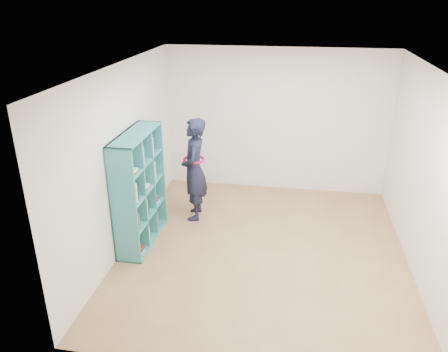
# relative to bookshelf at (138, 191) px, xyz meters

# --- Properties ---
(floor) EXTENTS (4.50, 4.50, 0.00)m
(floor) POSITION_rel_bookshelf_xyz_m (1.83, 0.00, -0.81)
(floor) COLOR olive
(floor) RESTS_ON ground
(ceiling) EXTENTS (4.50, 4.50, 0.00)m
(ceiling) POSITION_rel_bookshelf_xyz_m (1.83, 0.00, 1.79)
(ceiling) COLOR white
(ceiling) RESTS_ON wall_back
(wall_left) EXTENTS (0.02, 4.50, 2.60)m
(wall_left) POSITION_rel_bookshelf_xyz_m (-0.17, 0.00, 0.49)
(wall_left) COLOR silver
(wall_left) RESTS_ON floor
(wall_right) EXTENTS (0.02, 4.50, 2.60)m
(wall_right) POSITION_rel_bookshelf_xyz_m (3.83, 0.00, 0.49)
(wall_right) COLOR silver
(wall_right) RESTS_ON floor
(wall_back) EXTENTS (4.00, 0.02, 2.60)m
(wall_back) POSITION_rel_bookshelf_xyz_m (1.83, 2.25, 0.49)
(wall_back) COLOR silver
(wall_back) RESTS_ON floor
(wall_front) EXTENTS (4.00, 0.02, 2.60)m
(wall_front) POSITION_rel_bookshelf_xyz_m (1.83, -2.25, 0.49)
(wall_front) COLOR silver
(wall_front) RESTS_ON floor
(bookshelf) EXTENTS (0.37, 1.26, 1.68)m
(bookshelf) POSITION_rel_bookshelf_xyz_m (0.00, 0.00, 0.00)
(bookshelf) COLOR teal
(bookshelf) RESTS_ON floor
(person) EXTENTS (0.49, 0.67, 1.68)m
(person) POSITION_rel_bookshelf_xyz_m (0.63, 0.85, 0.03)
(person) COLOR black
(person) RESTS_ON floor
(smartphone) EXTENTS (0.03, 0.09, 0.13)m
(smartphone) POSITION_rel_bookshelf_xyz_m (0.48, 0.91, 0.14)
(smartphone) COLOR silver
(smartphone) RESTS_ON person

